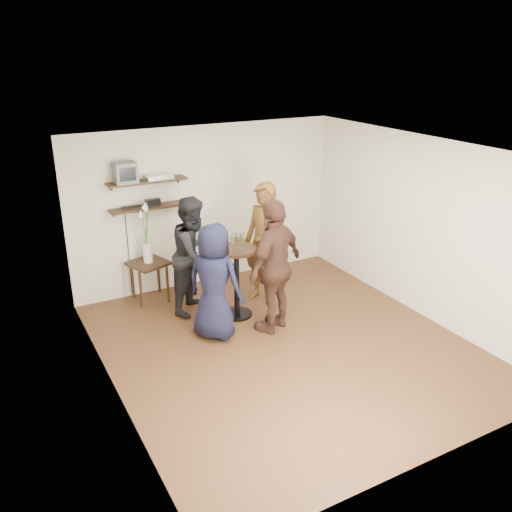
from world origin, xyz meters
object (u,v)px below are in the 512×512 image
at_px(drinks_table, 237,273).
at_px(person_dark, 194,255).
at_px(dvd_deck, 159,177).
at_px(person_plaid, 264,243).
at_px(radio, 153,202).
at_px(person_brown, 275,266).
at_px(side_table, 149,268).
at_px(person_navy, 214,282).
at_px(crt_monitor, 125,172).

distance_m(drinks_table, person_dark, 0.69).
distance_m(dvd_deck, person_plaid, 1.87).
bearing_deg(radio, drinks_table, -59.22).
bearing_deg(person_plaid, person_brown, -44.29).
bearing_deg(person_brown, side_table, -79.66).
bearing_deg(person_dark, dvd_deck, 63.08).
relative_size(radio, person_navy, 0.14).
xyz_separation_m(radio, side_table, (-0.19, -0.18, -0.99)).
distance_m(person_plaid, person_navy, 1.33).
distance_m(drinks_table, person_navy, 0.68).
height_order(radio, person_plaid, person_plaid).
relative_size(side_table, person_dark, 0.39).
relative_size(drinks_table, person_navy, 0.65).
relative_size(side_table, person_plaid, 0.36).
height_order(person_plaid, person_brown, person_brown).
bearing_deg(person_dark, person_plaid, -53.52).
bearing_deg(side_table, person_navy, -74.25).
bearing_deg(crt_monitor, drinks_table, -48.14).
height_order(dvd_deck, person_plaid, dvd_deck).
relative_size(dvd_deck, side_table, 0.59).
xyz_separation_m(dvd_deck, person_navy, (0.11, -1.69, -1.09)).
relative_size(crt_monitor, side_table, 0.47).
relative_size(crt_monitor, drinks_table, 0.30).
bearing_deg(dvd_deck, side_table, -150.93).
bearing_deg(drinks_table, dvd_deck, 116.57).
relative_size(dvd_deck, person_navy, 0.25).
relative_size(side_table, person_navy, 0.42).
height_order(radio, person_brown, person_brown).
bearing_deg(person_plaid, crt_monitor, -144.24).
bearing_deg(person_dark, radio, 71.11).
relative_size(person_plaid, person_dark, 1.08).
distance_m(crt_monitor, dvd_deck, 0.52).
bearing_deg(drinks_table, person_navy, -142.97).
xyz_separation_m(radio, person_dark, (0.33, -0.79, -0.64)).
distance_m(crt_monitor, side_table, 1.51).
bearing_deg(person_plaid, side_table, -142.47).
bearing_deg(person_plaid, person_navy, -83.66).
bearing_deg(person_navy, crt_monitor, -16.83).
height_order(radio, drinks_table, radio).
distance_m(person_plaid, person_brown, 0.93).
distance_m(dvd_deck, side_table, 1.41).
bearing_deg(person_dark, side_table, 88.87).
height_order(crt_monitor, radio, crt_monitor).
bearing_deg(radio, person_plaid, -36.39).
bearing_deg(person_navy, radio, -29.12).
distance_m(person_dark, person_navy, 0.91).
relative_size(dvd_deck, drinks_table, 0.38).
bearing_deg(person_dark, crt_monitor, 90.77).
relative_size(radio, drinks_table, 0.21).
height_order(crt_monitor, person_dark, crt_monitor).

